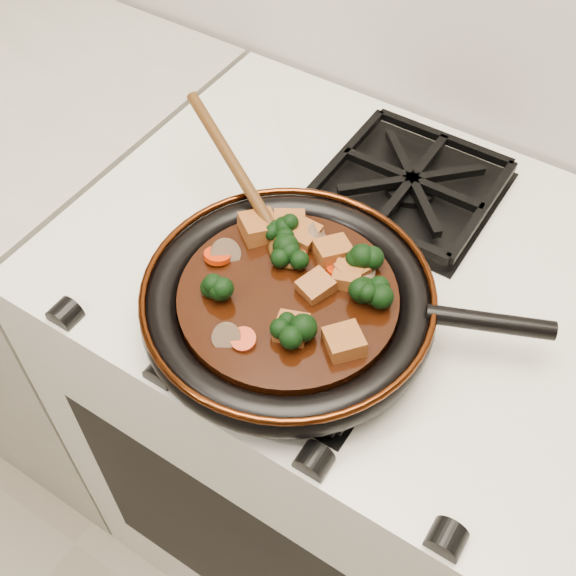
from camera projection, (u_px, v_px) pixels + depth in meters
The scene contains 31 objects.
stove at pixel (341, 422), 1.28m from camera, with size 0.76×0.60×0.90m, color silver.
burner_grate_front at pixel (304, 322), 0.85m from camera, with size 0.23×0.23×0.03m, color black, non-canonical shape.
burner_grate_back at pixel (411, 184), 0.99m from camera, with size 0.23×0.23×0.03m, color black, non-canonical shape.
skillet at pixel (290, 302), 0.83m from camera, with size 0.45×0.34×0.05m.
braising_sauce at pixel (288, 299), 0.82m from camera, with size 0.25×0.25×0.02m, color black.
tofu_cube_0 at pixel (259, 227), 0.87m from camera, with size 0.04×0.04×0.02m, color brown.
tofu_cube_1 at pixel (348, 276), 0.82m from camera, with size 0.04×0.03×0.02m, color brown.
tofu_cube_2 at pixel (289, 225), 0.87m from camera, with size 0.04×0.04×0.02m, color brown.
tofu_cube_3 at pixel (344, 342), 0.77m from camera, with size 0.04×0.04×0.02m, color brown.
tofu_cube_4 at pixel (301, 235), 0.86m from camera, with size 0.04×0.04×0.02m, color brown.
tofu_cube_5 at pixel (352, 271), 0.83m from camera, with size 0.03×0.03×0.02m, color brown.
tofu_cube_6 at pixel (292, 328), 0.78m from camera, with size 0.03×0.04×0.02m, color brown.
tofu_cube_7 at pixel (333, 252), 0.85m from camera, with size 0.04×0.03×0.02m, color brown.
tofu_cube_8 at pixel (316, 287), 0.81m from camera, with size 0.04×0.03×0.02m, color brown.
broccoli_floret_0 at pixel (293, 330), 0.77m from camera, with size 0.06×0.06×0.05m, color black, non-canonical shape.
broccoli_floret_1 at pixel (216, 287), 0.81m from camera, with size 0.05×0.05×0.05m, color black, non-canonical shape.
broccoli_floret_2 at pixel (366, 256), 0.84m from camera, with size 0.06×0.06×0.05m, color black, non-canonical shape.
broccoli_floret_3 at pixel (372, 295), 0.80m from camera, with size 0.06×0.06×0.05m, color black, non-canonical shape.
broccoli_floret_4 at pixel (294, 255), 0.84m from camera, with size 0.06×0.06×0.05m, color black, non-canonical shape.
broccoli_floret_5 at pixel (283, 232), 0.86m from camera, with size 0.06×0.06×0.06m, color black, non-canonical shape.
carrot_coin_0 at pixel (340, 271), 0.83m from camera, with size 0.03×0.03×0.01m, color red.
carrot_coin_1 at pixel (293, 254), 0.85m from camera, with size 0.03×0.03×0.01m, color red.
carrot_coin_2 at pixel (344, 260), 0.84m from camera, with size 0.03×0.03×0.01m, color red.
carrot_coin_3 at pixel (243, 340), 0.77m from camera, with size 0.03×0.03×0.01m, color red.
carrot_coin_4 at pixel (217, 256), 0.85m from camera, with size 0.03×0.03×0.01m, color red.
mushroom_slice_0 at pixel (363, 268), 0.83m from camera, with size 0.03×0.03×0.01m, color brown.
mushroom_slice_1 at pixel (226, 253), 0.85m from camera, with size 0.04×0.04×0.01m, color brown.
mushroom_slice_2 at pixel (319, 235), 0.86m from camera, with size 0.03×0.03×0.01m, color brown.
mushroom_slice_3 at pixel (370, 290), 0.81m from camera, with size 0.03×0.03×0.01m, color brown.
mushroom_slice_4 at pixel (226, 337), 0.77m from camera, with size 0.03×0.03×0.01m, color brown.
wooden_spoon at pixel (257, 202), 0.88m from camera, with size 0.16×0.10×0.26m.
Camera 1 is at (0.25, 1.12, 1.60)m, focal length 45.00 mm.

